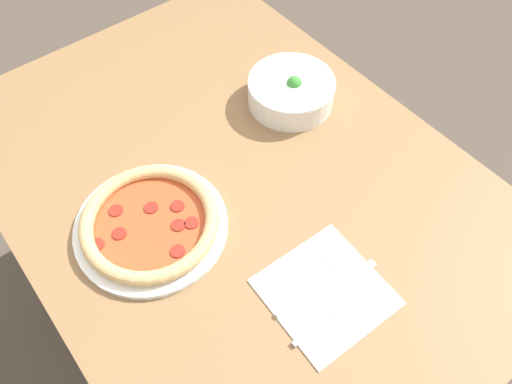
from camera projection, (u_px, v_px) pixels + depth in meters
ground_plane at (243, 319)px, 1.62m from camera, size 8.00×8.00×0.00m
dining_table at (236, 210)px, 1.09m from camera, size 1.15×0.83×0.77m
pizza at (149, 222)px, 0.91m from camera, size 0.28×0.28×0.04m
bowl at (291, 90)px, 1.08m from camera, size 0.19×0.19×0.08m
napkin at (326, 292)px, 0.85m from camera, size 0.20×0.20×0.00m
fork at (314, 280)px, 0.86m from camera, size 0.03×0.19×0.00m
knife at (332, 305)px, 0.83m from camera, size 0.04×0.21×0.01m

